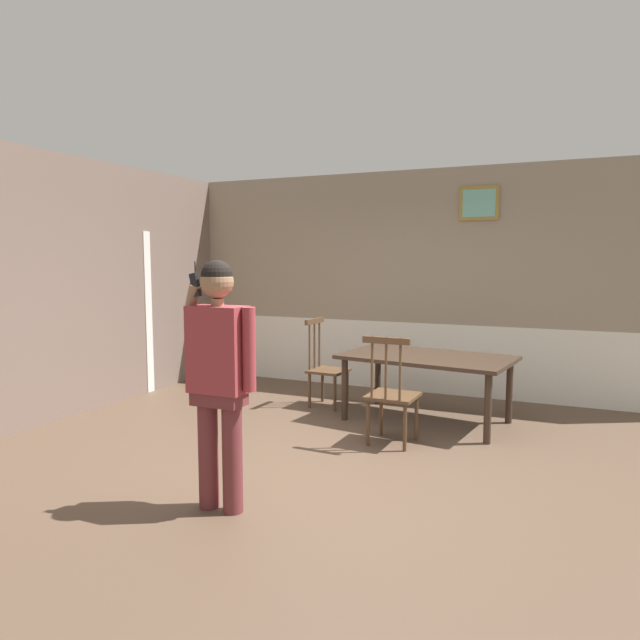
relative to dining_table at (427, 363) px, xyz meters
name	(u,v)px	position (x,y,z in m)	size (l,w,h in m)	color
ground_plane	(337,462)	(-0.40, -1.56, -0.64)	(7.32, 7.32, 0.00)	brown
room_back_partition	(423,286)	(-0.39, 1.39, 0.75)	(6.66, 0.17, 2.88)	gray
room_left_partition	(51,288)	(-3.73, -1.55, 0.80)	(0.13, 5.91, 2.88)	#756056
dining_table	(427,363)	(0.00, 0.00, 0.00)	(1.87, 1.25, 0.72)	#38281E
chair_near_window	(325,367)	(-1.26, 0.17, -0.17)	(0.44, 0.44, 1.04)	#513823
chair_by_doorway	(391,393)	(-0.12, -0.89, -0.15)	(0.47, 0.47, 1.04)	#513823
person_figure	(219,368)	(-0.78, -2.76, 0.37)	(0.56, 0.23, 1.74)	brown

